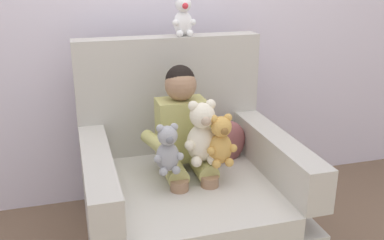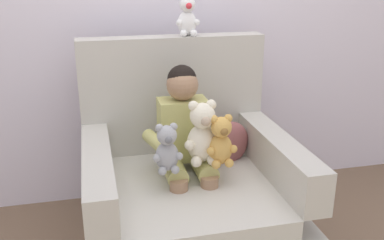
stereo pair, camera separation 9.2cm
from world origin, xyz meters
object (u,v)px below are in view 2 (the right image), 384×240
(plush_grey, at_px, (167,149))
(plush_white_on_backrest, at_px, (187,17))
(plush_cream, at_px, (202,134))
(seated_child, at_px, (186,136))
(throw_pillow, at_px, (229,143))
(plush_honey, at_px, (221,142))
(armchair, at_px, (187,189))

(plush_grey, height_order, plush_white_on_backrest, plush_white_on_backrest)
(plush_cream, bearing_deg, plush_grey, -151.62)
(seated_child, relative_size, throw_pillow, 3.17)
(plush_cream, bearing_deg, seated_child, 124.88)
(plush_grey, bearing_deg, plush_cream, 33.74)
(plush_honey, bearing_deg, plush_grey, 163.90)
(throw_pillow, bearing_deg, plush_cream, -134.12)
(seated_child, bearing_deg, throw_pillow, 22.59)
(seated_child, distance_m, plush_honey, 0.23)
(armchair, relative_size, throw_pillow, 4.27)
(seated_child, distance_m, plush_white_on_backrest, 0.68)
(plush_honey, height_order, throw_pillow, plush_honey)
(seated_child, relative_size, plush_white_on_backrest, 3.54)
(plush_white_on_backrest, bearing_deg, plush_cream, -102.05)
(plush_grey, relative_size, throw_pillow, 0.96)
(armchair, xyz_separation_m, throw_pillow, (0.28, 0.13, 0.19))
(armchair, bearing_deg, plush_cream, -57.55)
(plush_white_on_backrest, relative_size, throw_pillow, 0.90)
(armchair, distance_m, plush_cream, 0.37)
(plush_grey, distance_m, plush_cream, 0.21)
(plush_grey, height_order, throw_pillow, plush_grey)
(seated_child, bearing_deg, armchair, -91.45)
(plush_white_on_backrest, distance_m, throw_pillow, 0.76)
(plush_honey, bearing_deg, armchair, 115.74)
(plush_grey, bearing_deg, plush_honey, 17.66)
(armchair, distance_m, plush_white_on_backrest, 0.97)
(plush_white_on_backrest, xyz_separation_m, throw_pillow, (0.19, -0.24, -0.70))
(armchair, bearing_deg, throw_pillow, 25.32)
(armchair, relative_size, plush_cream, 3.33)
(seated_child, bearing_deg, plush_honey, -49.17)
(seated_child, relative_size, plush_grey, 3.29)
(armchair, bearing_deg, plush_grey, -130.09)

